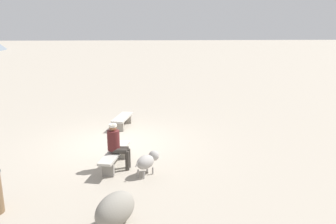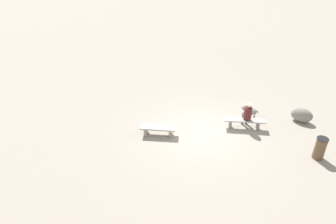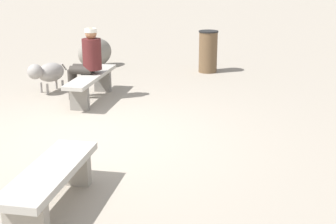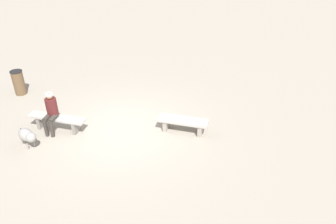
{
  "view_description": "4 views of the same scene",
  "coord_description": "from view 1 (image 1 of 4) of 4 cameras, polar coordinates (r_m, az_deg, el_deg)",
  "views": [
    {
      "loc": [
        10.65,
        0.82,
        3.76
      ],
      "look_at": [
        -1.26,
        1.79,
        0.74
      ],
      "focal_mm": 35.16,
      "sensor_mm": 36.0,
      "label": 1
    },
    {
      "loc": [
        -2.92,
        -10.86,
        7.75
      ],
      "look_at": [
        -1.32,
        1.19,
        0.44
      ],
      "focal_mm": 32.51,
      "sensor_mm": 36.0,
      "label": 2
    },
    {
      "loc": [
        -6.14,
        -0.9,
        2.34
      ],
      "look_at": [
        -0.04,
        -1.21,
        0.4
      ],
      "focal_mm": 49.86,
      "sensor_mm": 36.0,
      "label": 3
    },
    {
      "loc": [
        -1.62,
        8.31,
        5.66
      ],
      "look_at": [
        -1.43,
        -0.43,
        0.41
      ],
      "focal_mm": 34.28,
      "sensor_mm": 36.0,
      "label": 4
    }
  ],
  "objects": [
    {
      "name": "dog",
      "position": [
        8.76,
        -3.59,
        -8.42
      ],
      "size": [
        0.73,
        0.7,
        0.59
      ],
      "rotation": [
        0.0,
        0.0,
        2.41
      ],
      "color": "gray",
      "rests_on": "ground"
    },
    {
      "name": "ground",
      "position": [
        11.33,
        -8.55,
        -5.49
      ],
      "size": [
        210.0,
        210.0,
        0.06
      ],
      "primitive_type": "cube",
      "color": "#9E9384"
    },
    {
      "name": "seated_person",
      "position": [
        9.1,
        -8.92,
        -5.32
      ],
      "size": [
        0.4,
        0.62,
        1.28
      ],
      "rotation": [
        0.0,
        0.0,
        -0.18
      ],
      "color": "#511E1E",
      "rests_on": "ground"
    },
    {
      "name": "bench_left",
      "position": [
        13.05,
        -7.88,
        -1.28
      ],
      "size": [
        1.59,
        0.8,
        0.43
      ],
      "rotation": [
        0.0,
        0.0,
        -0.24
      ],
      "color": "gray",
      "rests_on": "ground"
    },
    {
      "name": "boulder",
      "position": [
        6.76,
        -9.12,
        -16.35
      ],
      "size": [
        1.09,
        1.03,
        0.68
      ],
      "primitive_type": "ellipsoid",
      "rotation": [
        0.0,
        0.0,
        5.59
      ],
      "color": "gray",
      "rests_on": "ground"
    },
    {
      "name": "bench_right",
      "position": [
        9.34,
        -9.14,
        -7.4
      ],
      "size": [
        1.88,
        0.79,
        0.47
      ],
      "rotation": [
        0.0,
        0.0,
        -0.24
      ],
      "color": "gray",
      "rests_on": "ground"
    }
  ]
}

